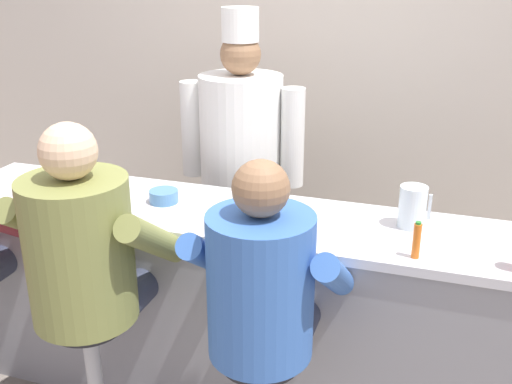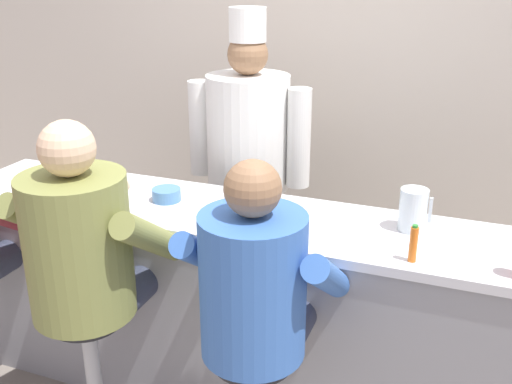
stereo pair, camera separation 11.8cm
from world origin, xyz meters
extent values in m
cube|color=beige|center=(0.00, 1.76, 1.35)|extent=(10.00, 0.06, 2.70)
cube|color=gray|center=(0.00, 0.28, 0.47)|extent=(2.71, 0.54, 0.94)
cube|color=silver|center=(0.00, 0.28, 0.96)|extent=(2.77, 0.56, 0.04)
cylinder|color=yellow|center=(0.27, 0.08, 1.06)|extent=(0.07, 0.07, 0.16)
cone|color=yellow|center=(0.27, 0.08, 1.17)|extent=(0.05, 0.05, 0.05)
cylinder|color=orange|center=(0.83, 0.08, 1.05)|extent=(0.03, 0.03, 0.14)
cylinder|color=#287F2D|center=(0.83, 0.08, 1.12)|extent=(0.02, 0.02, 0.01)
cylinder|color=silver|center=(0.79, 0.37, 1.07)|extent=(0.12, 0.12, 0.18)
cube|color=silver|center=(0.86, 0.37, 1.08)|extent=(0.01, 0.01, 0.11)
cylinder|color=white|center=(-0.95, 0.22, 0.99)|extent=(0.26, 0.26, 0.02)
ellipsoid|color=#E0BC60|center=(-0.95, 0.22, 1.01)|extent=(0.12, 0.09, 0.03)
cylinder|color=#4C7FB7|center=(-0.33, 0.29, 1.01)|extent=(0.13, 0.13, 0.06)
cylinder|color=beige|center=(-0.60, 0.29, 1.03)|extent=(0.08, 0.08, 0.09)
torus|color=beige|center=(-0.55, 0.29, 1.03)|extent=(0.06, 0.01, 0.06)
cylinder|color=#B2B5BA|center=(-0.41, -0.26, 0.34)|extent=(0.07, 0.07, 0.64)
cylinder|color=#232328|center=(-0.41, -0.26, 0.66)|extent=(0.30, 0.30, 0.05)
cylinder|color=#33384C|center=(-0.52, -0.05, 0.70)|extent=(0.16, 0.42, 0.16)
cylinder|color=#33384C|center=(-0.31, -0.05, 0.70)|extent=(0.16, 0.42, 0.16)
cylinder|color=olive|center=(-0.41, -0.26, 0.98)|extent=(0.42, 0.42, 0.59)
cylinder|color=olive|center=(-0.68, -0.14, 1.01)|extent=(0.11, 0.45, 0.36)
cylinder|color=olive|center=(-0.15, -0.14, 1.01)|extent=(0.11, 0.45, 0.36)
sphere|color=#DBB28E|center=(-0.41, -0.26, 1.38)|extent=(0.22, 0.22, 0.22)
cylinder|color=#232328|center=(0.32, -0.26, 0.66)|extent=(0.30, 0.30, 0.05)
cylinder|color=#33384C|center=(0.23, -0.07, 0.70)|extent=(0.14, 0.38, 0.14)
cylinder|color=#33384C|center=(0.42, -0.07, 0.70)|extent=(0.14, 0.38, 0.14)
cylinder|color=#3866B7|center=(0.32, -0.26, 0.96)|extent=(0.38, 0.38, 0.54)
cylinder|color=#3866B7|center=(0.08, -0.15, 0.98)|extent=(0.10, 0.41, 0.33)
cylinder|color=#3866B7|center=(0.57, -0.15, 0.98)|extent=(0.10, 0.41, 0.33)
sphere|color=#8C6647|center=(0.32, -0.26, 1.32)|extent=(0.20, 0.20, 0.20)
cube|color=#232328|center=(-0.18, 0.96, 0.42)|extent=(0.35, 0.19, 0.84)
cube|color=white|center=(-0.18, 0.91, 0.59)|extent=(0.31, 0.02, 0.50)
cylinder|color=white|center=(-0.18, 0.96, 1.15)|extent=(0.45, 0.45, 0.63)
sphere|color=#8C6647|center=(-0.18, 0.96, 1.57)|extent=(0.22, 0.22, 0.22)
cylinder|color=white|center=(-0.18, 0.96, 1.72)|extent=(0.19, 0.19, 0.17)
cylinder|color=white|center=(-0.47, 0.96, 1.15)|extent=(0.13, 0.13, 0.53)
cylinder|color=white|center=(0.11, 0.96, 1.15)|extent=(0.13, 0.13, 0.53)
camera|label=1|loc=(0.89, -2.03, 2.03)|focal=42.00mm
camera|label=2|loc=(1.00, -1.99, 2.03)|focal=42.00mm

